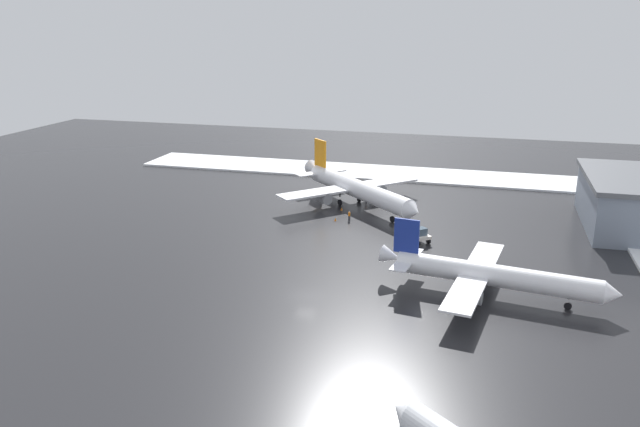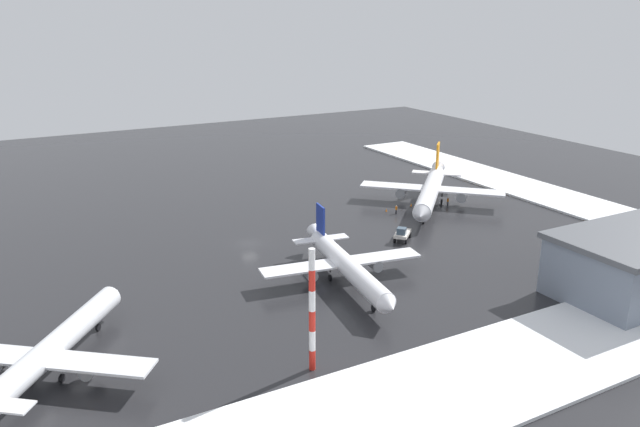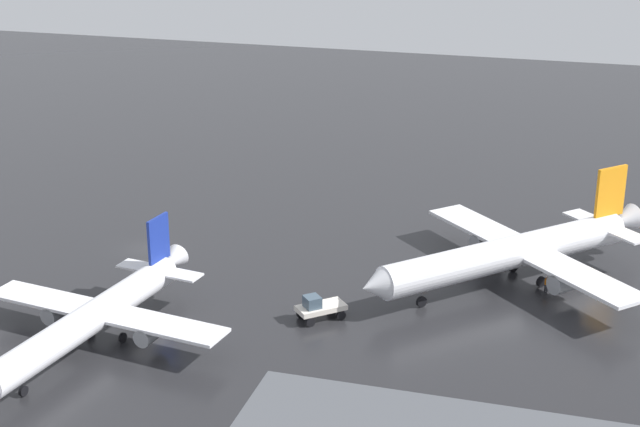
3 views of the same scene
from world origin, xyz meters
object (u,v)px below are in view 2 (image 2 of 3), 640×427
airplane_parked_starboard (346,265)px  traffic_cone_mid_line (411,205)px  airplane_far_rear (53,348)px  antenna_mast (312,311)px  airplane_distant_tail (431,190)px  traffic_cone_near_nose (386,210)px  pushback_tug (402,233)px  ground_crew_near_tug (396,209)px  ground_crew_mid_apron (448,201)px

airplane_parked_starboard → traffic_cone_mid_line: size_ratio=53.19×
airplane_far_rear → antenna_mast: antenna_mast is taller
airplane_distant_tail → airplane_parked_starboard: size_ratio=0.95×
antenna_mast → traffic_cone_mid_line: (46.05, 43.79, -6.80)m
antenna_mast → airplane_distant_tail: bearing=40.4°
airplane_distant_tail → traffic_cone_near_nose: airplane_distant_tail is taller
pushback_tug → ground_crew_near_tug: 14.89m
airplane_distant_tail → airplane_far_rear: bearing=-24.6°
ground_crew_mid_apron → traffic_cone_near_nose: size_ratio=3.11×
airplane_far_rear → airplane_distant_tail: bearing=-30.5°
airplane_distant_tail → airplane_parked_starboard: 42.00m
pushback_tug → traffic_cone_mid_line: pushback_tug is taller
airplane_distant_tail → ground_crew_mid_apron: (3.58, -1.23, -2.48)m
airplane_far_rear → pushback_tug: airplane_far_rear is taller
airplane_distant_tail → pushback_tug: (-16.61, -13.43, -2.16)m
traffic_cone_mid_line → antenna_mast: bearing=-136.4°
airplane_far_rear → ground_crew_near_tug: bearing=-28.4°
airplane_distant_tail → pushback_tug: bearing=-6.9°
airplane_far_rear → pushback_tug: size_ratio=5.01×
airplane_distant_tail → traffic_cone_mid_line: airplane_distant_tail is taller
ground_crew_mid_apron → traffic_cone_mid_line: size_ratio=3.11×
airplane_distant_tail → antenna_mast: size_ratio=1.96×
ground_crew_near_tug → traffic_cone_near_nose: (-0.72, 2.28, -0.70)m
airplane_far_rear → ground_crew_mid_apron: bearing=-32.2°
airplane_parked_starboard → ground_crew_near_tug: airplane_parked_starboard is taller
airplane_far_rear → ground_crew_near_tug: airplane_far_rear is taller
traffic_cone_near_nose → traffic_cone_mid_line: 6.36m
airplane_far_rear → traffic_cone_near_nose: bearing=-26.5°
airplane_parked_starboard → traffic_cone_near_nose: (24.76, 25.77, -2.60)m
antenna_mast → traffic_cone_mid_line: bearing=43.6°
pushback_tug → traffic_cone_near_nose: size_ratio=8.87×
ground_crew_near_tug → airplane_distant_tail: bearing=-171.2°
pushback_tug → ground_crew_mid_apron: 23.59m
airplane_distant_tail → traffic_cone_near_nose: bearing=-55.1°
airplane_far_rear → ground_crew_mid_apron: (77.55, 27.59, -1.90)m
airplane_distant_tail → ground_crew_near_tug: (-8.83, -0.74, -2.48)m
antenna_mast → traffic_cone_mid_line: size_ratio=25.71×
airplane_far_rear → traffic_cone_mid_line: (70.78, 30.76, -2.59)m
pushback_tug → traffic_cone_mid_line: 20.43m
ground_crew_near_tug → antenna_mast: antenna_mast is taller
airplane_far_rear → traffic_cone_mid_line: 77.22m
ground_crew_mid_apron → ground_crew_near_tug: (-12.41, 0.49, 0.00)m
airplane_distant_tail → airplane_parked_starboard: airplane_distant_tail is taller
airplane_parked_starboard → traffic_cone_mid_line: 40.73m
ground_crew_mid_apron → airplane_parked_starboard: bearing=-39.8°
pushback_tug → traffic_cone_mid_line: bearing=-173.6°
airplane_parked_starboard → traffic_cone_mid_line: airplane_parked_starboard is taller
traffic_cone_near_nose → antenna_mast: bearing=-132.5°
airplane_parked_starboard → ground_crew_near_tug: 34.70m
traffic_cone_mid_line → ground_crew_near_tug: bearing=-154.5°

